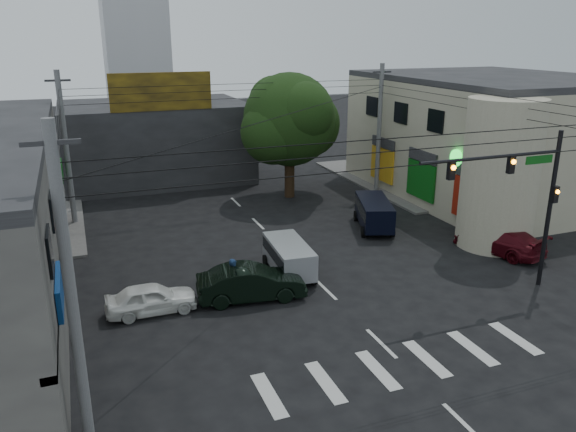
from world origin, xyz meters
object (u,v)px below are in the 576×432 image
utility_pole_near_left (71,293)px  utility_pole_far_right (379,129)px  street_tree (290,120)px  utility_pole_far_left (66,150)px  white_compact (152,298)px  silver_minivan (289,259)px  dark_sedan (251,283)px  navy_van (374,214)px  maroon_sedan (499,240)px  traffic_officer (234,279)px  traffic_gantry (523,188)px

utility_pole_near_left → utility_pole_far_right: same height
street_tree → utility_pole_far_left: bearing=-176.1°
utility_pole_near_left → street_tree: bearing=56.0°
white_compact → silver_minivan: bearing=-77.3°
utility_pole_far_left → silver_minivan: 15.68m
street_tree → dark_sedan: size_ratio=1.78×
silver_minivan → navy_van: navy_van is taller
maroon_sedan → dark_sedan: bearing=-14.8°
utility_pole_far_left → white_compact: 14.23m
utility_pole_far_left → traffic_officer: bearing=-64.4°
street_tree → utility_pole_far_right: bearing=-8.7°
dark_sedan → white_compact: (-4.25, 0.29, -0.14)m
white_compact → silver_minivan: silver_minivan is taller
traffic_gantry → navy_van: bearing=99.5°
traffic_gantry → utility_pole_far_left: size_ratio=0.78×
traffic_gantry → traffic_officer: traffic_gantry is taller
traffic_gantry → silver_minivan: size_ratio=1.82×
utility_pole_far_left → traffic_officer: utility_pole_far_left is taller
utility_pole_far_left → silver_minivan: size_ratio=2.33×
utility_pole_far_left → white_compact: bearing=-78.2°
silver_minivan → utility_pole_near_left: bearing=136.4°
traffic_gantry → white_compact: (-15.52, 3.62, -4.19)m
utility_pole_far_right → navy_van: 9.25m
utility_pole_far_right → utility_pole_far_left: bearing=180.0°
utility_pole_near_left → traffic_officer: (6.38, 7.19, -3.68)m
utility_pole_far_right → white_compact: size_ratio=2.45×
utility_pole_far_left → utility_pole_far_right: size_ratio=1.00×
utility_pole_far_left → maroon_sedan: 25.03m
dark_sedan → white_compact: 4.26m
utility_pole_far_right → navy_van: (-4.31, -7.29, -3.72)m
utility_pole_far_right → street_tree: bearing=171.3°
street_tree → maroon_sedan: bearing=-65.2°
maroon_sedan → navy_van: 7.19m
utility_pole_far_right → maroon_sedan: (0.00, -13.05, -3.89)m
traffic_officer → traffic_gantry: bearing=-35.0°
traffic_gantry → white_compact: 16.48m
traffic_officer → dark_sedan: bearing=-46.1°
utility_pole_far_right → navy_van: size_ratio=1.95×
street_tree → white_compact: 19.16m
street_tree → traffic_gantry: street_tree is taller
dark_sedan → traffic_gantry: bearing=-98.9°
maroon_sedan → navy_van: size_ratio=1.12×
utility_pole_near_left → silver_minivan: 13.37m
utility_pole_far_left → maroon_sedan: size_ratio=1.74×
silver_minivan → navy_van: (7.19, 4.60, 0.06)m
utility_pole_far_right → dark_sedan: bearing=-135.6°
white_compact → traffic_officer: bearing=-88.8°
utility_pole_near_left → silver_minivan: utility_pole_near_left is taller
street_tree → utility_pole_far_left: size_ratio=0.95×
navy_van → dark_sedan: bearing=143.0°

